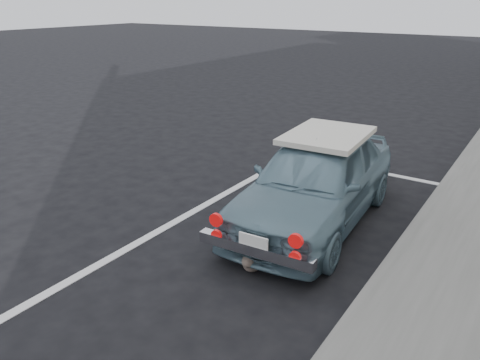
# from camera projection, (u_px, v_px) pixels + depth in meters

# --- Properties ---
(pline_front) EXTENTS (3.00, 0.12, 0.01)m
(pline_front) POSITION_uv_depth(u_px,v_px,m) (365.00, 170.00, 8.17)
(pline_front) COLOR silver
(pline_front) RESTS_ON ground
(pline_side) EXTENTS (0.12, 7.00, 0.01)m
(pline_side) POSITION_uv_depth(u_px,v_px,m) (170.00, 225.00, 6.19)
(pline_side) COLOR silver
(pline_side) RESTS_ON ground
(retro_coupe) EXTENTS (1.62, 3.53, 1.17)m
(retro_coupe) POSITION_uv_depth(u_px,v_px,m) (316.00, 179.00, 6.10)
(retro_coupe) COLOR slate
(retro_coupe) RESTS_ON ground
(cat) EXTENTS (0.25, 0.50, 0.27)m
(cat) POSITION_uv_depth(u_px,v_px,m) (253.00, 260.00, 5.13)
(cat) COLOR #716356
(cat) RESTS_ON ground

